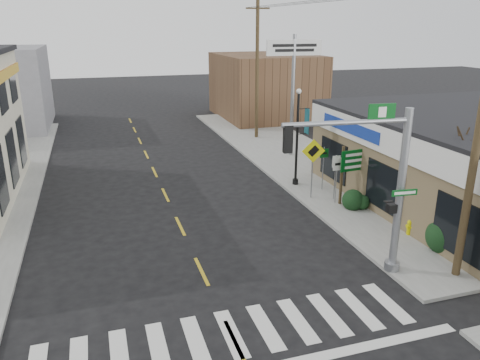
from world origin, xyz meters
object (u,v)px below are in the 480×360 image
object	(u,v)px
lamp_post	(298,130)
utility_pole_near	(480,126)
guide_sign	(355,166)
fire_hydrant	(409,227)
dance_center_sign	(294,66)
traffic_signal_pole	(384,177)
utility_pole_far	(257,69)
bare_tree	(478,137)

from	to	relation	value
lamp_post	utility_pole_near	bearing A→B (deg)	-95.62
guide_sign	lamp_post	world-z (taller)	lamp_post
fire_hydrant	utility_pole_near	size ratio (longest dim) A/B	0.06
fire_hydrant	lamp_post	xyz separation A→B (m)	(-1.71, 7.10, 2.55)
dance_center_sign	utility_pole_near	size ratio (longest dim) A/B	0.75
guide_sign	traffic_signal_pole	bearing A→B (deg)	-119.80
lamp_post	utility_pole_far	xyz separation A→B (m)	(1.59, 10.83, 2.06)
bare_tree	utility_pole_near	bearing A→B (deg)	-135.12
bare_tree	fire_hydrant	bearing A→B (deg)	143.73
bare_tree	dance_center_sign	bearing A→B (deg)	94.92
lamp_post	dance_center_sign	world-z (taller)	dance_center_sign
utility_pole_far	guide_sign	bearing A→B (deg)	-84.86
fire_hydrant	dance_center_sign	bearing A→B (deg)	88.35
dance_center_sign	utility_pole_far	distance (m)	5.33
guide_sign	bare_tree	bearing A→B (deg)	-75.33
traffic_signal_pole	fire_hydrant	distance (m)	4.81
traffic_signal_pole	utility_pole_far	distance (m)	20.39
traffic_signal_pole	utility_pole_near	world-z (taller)	utility_pole_near
dance_center_sign	bare_tree	size ratio (longest dim) A/B	1.41
bare_tree	utility_pole_far	xyz separation A→B (m)	(-1.67, 19.07, 0.81)
traffic_signal_pole	utility_pole_near	xyz separation A→B (m)	(2.55, -0.92, 1.66)
traffic_signal_pole	guide_sign	size ratio (longest dim) A/B	2.06
lamp_post	bare_tree	size ratio (longest dim) A/B	0.94
guide_sign	dance_center_sign	xyz separation A→B (m)	(0.67, 8.83, 3.75)
traffic_signal_pole	lamp_post	bearing A→B (deg)	87.73
bare_tree	utility_pole_near	size ratio (longest dim) A/B	0.53
bare_tree	guide_sign	bearing A→B (deg)	110.48
lamp_post	dance_center_sign	size ratio (longest dim) A/B	0.67
guide_sign	utility_pole_far	xyz separation A→B (m)	(0.18, 14.11, 3.16)
guide_sign	utility_pole_far	distance (m)	14.46
dance_center_sign	traffic_signal_pole	bearing A→B (deg)	-101.37
fire_hydrant	dance_center_sign	xyz separation A→B (m)	(0.37, 12.65, 5.21)
guide_sign	utility_pole_far	world-z (taller)	utility_pole_far
guide_sign	bare_tree	world-z (taller)	bare_tree
guide_sign	bare_tree	distance (m)	5.79
traffic_signal_pole	utility_pole_far	xyz separation A→B (m)	(2.86, 20.13, 1.54)
guide_sign	utility_pole_near	size ratio (longest dim) A/B	0.28
dance_center_sign	bare_tree	bearing A→B (deg)	-83.75
bare_tree	utility_pole_near	xyz separation A→B (m)	(-1.98, -1.98, 0.92)
traffic_signal_pole	lamp_post	distance (m)	9.39
traffic_signal_pole	fire_hydrant	xyz separation A→B (m)	(2.98, 2.20, -3.07)
fire_hydrant	guide_sign	bearing A→B (deg)	94.49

